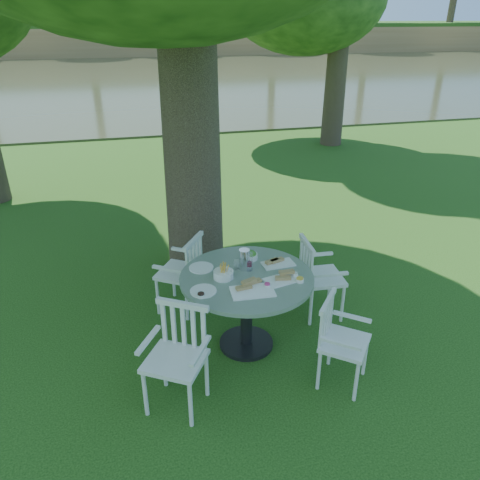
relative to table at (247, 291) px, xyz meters
name	(u,v)px	position (x,y,z in m)	size (l,w,h in m)	color
ground	(244,313)	(0.12, 0.56, -0.66)	(140.00, 140.00, 0.00)	#12370B
table	(247,291)	(0.00, 0.00, 0.00)	(1.31, 1.31, 0.83)	black
chair_ne	(315,272)	(0.88, 0.37, -0.11)	(0.47, 0.50, 0.93)	silver
chair_nw	(186,268)	(-0.50, 0.82, -0.12)	(0.62, 0.63, 0.92)	silver
chair_sw	(179,348)	(-0.75, -0.58, -0.10)	(0.64, 0.63, 0.94)	silver
chair_se	(336,335)	(0.66, -0.69, -0.15)	(0.59, 0.59, 0.86)	silver
tableware	(242,270)	(-0.03, 0.04, 0.22)	(1.12, 0.85, 0.21)	white
river	(139,79)	(0.12, 23.56, -0.66)	(100.00, 28.00, 0.12)	#2F341F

